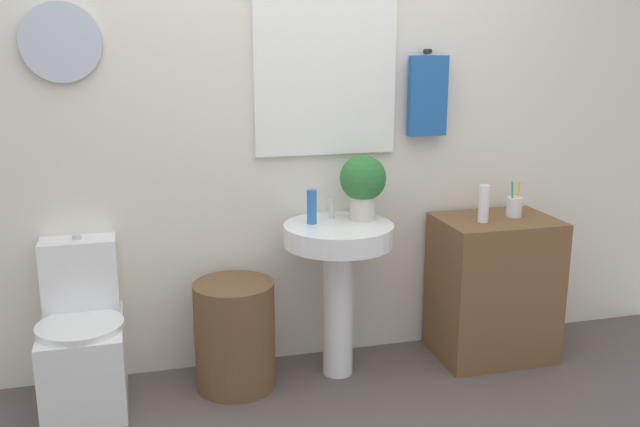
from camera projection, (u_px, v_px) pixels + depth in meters
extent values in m
cube|color=silver|center=(286.00, 110.00, 3.47)|extent=(4.40, 0.10, 2.60)
cube|color=white|center=(326.00, 66.00, 3.40)|extent=(0.71, 0.03, 0.87)
cylinder|color=silver|center=(61.00, 42.00, 3.07)|extent=(0.35, 0.03, 0.35)
cylinder|color=black|center=(428.00, 51.00, 3.51)|extent=(0.02, 0.06, 0.02)
cube|color=#235BA3|center=(428.00, 96.00, 3.54)|extent=(0.20, 0.05, 0.40)
cube|color=white|center=(85.00, 365.00, 3.20)|extent=(0.36, 0.50, 0.39)
cylinder|color=white|center=(80.00, 327.00, 3.10)|extent=(0.38, 0.38, 0.03)
cube|color=white|center=(80.00, 275.00, 3.27)|extent=(0.34, 0.18, 0.35)
cylinder|color=silver|center=(77.00, 237.00, 3.23)|extent=(0.04, 0.04, 0.02)
cylinder|color=brown|center=(235.00, 335.00, 3.36)|extent=(0.39, 0.39, 0.53)
cylinder|color=white|center=(338.00, 310.00, 3.47)|extent=(0.15, 0.15, 0.68)
cylinder|color=white|center=(339.00, 234.00, 3.38)|extent=(0.53, 0.53, 0.10)
cylinder|color=silver|center=(332.00, 209.00, 3.47)|extent=(0.03, 0.03, 0.10)
cube|color=brown|center=(493.00, 288.00, 3.68)|extent=(0.59, 0.44, 0.75)
cylinder|color=#2D6BB7|center=(312.00, 207.00, 3.36)|extent=(0.05, 0.05, 0.17)
cylinder|color=beige|center=(363.00, 208.00, 3.44)|extent=(0.13, 0.13, 0.12)
sphere|color=#2D7033|center=(363.00, 178.00, 3.41)|extent=(0.23, 0.23, 0.23)
cylinder|color=white|center=(484.00, 204.00, 3.50)|extent=(0.05, 0.05, 0.19)
cylinder|color=silver|center=(514.00, 207.00, 3.62)|extent=(0.08, 0.08, 0.10)
cylinder|color=yellow|center=(518.00, 198.00, 3.61)|extent=(0.01, 0.02, 0.18)
cylinder|color=green|center=(512.00, 199.00, 3.60)|extent=(0.02, 0.03, 0.18)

